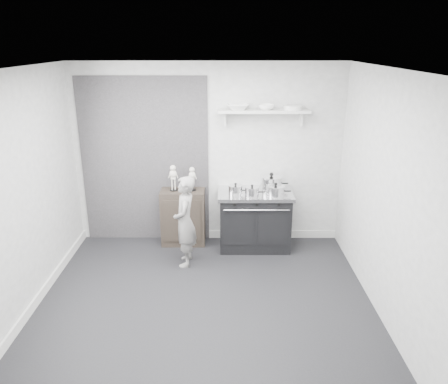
# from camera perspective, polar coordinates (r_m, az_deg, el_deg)

# --- Properties ---
(ground) EXTENTS (4.00, 4.00, 0.00)m
(ground) POSITION_cam_1_polar(r_m,az_deg,el_deg) (5.43, -2.55, -13.95)
(ground) COLOR black
(ground) RESTS_ON ground
(room_shell) EXTENTS (4.02, 3.62, 2.71)m
(room_shell) POSITION_cam_1_polar(r_m,az_deg,el_deg) (4.88, -3.80, 3.39)
(room_shell) COLOR #A2A2A0
(room_shell) RESTS_ON ground
(wall_shelf) EXTENTS (1.30, 0.26, 0.24)m
(wall_shelf) POSITION_cam_1_polar(r_m,az_deg,el_deg) (6.32, 5.21, 10.39)
(wall_shelf) COLOR silver
(wall_shelf) RESTS_ON room_shell
(stove) EXTENTS (1.09, 0.68, 0.87)m
(stove) POSITION_cam_1_polar(r_m,az_deg,el_deg) (6.54, 4.01, -3.59)
(stove) COLOR black
(stove) RESTS_ON ground
(side_cabinet) EXTENTS (0.66, 0.38, 0.85)m
(side_cabinet) POSITION_cam_1_polar(r_m,az_deg,el_deg) (6.68, -5.34, -3.24)
(side_cabinet) COLOR black
(side_cabinet) RESTS_ON ground
(child) EXTENTS (0.31, 0.47, 1.27)m
(child) POSITION_cam_1_polar(r_m,az_deg,el_deg) (5.97, -5.12, -3.86)
(child) COLOR gray
(child) RESTS_ON ground
(pot_front_left) EXTENTS (0.29, 0.21, 0.18)m
(pot_front_left) POSITION_cam_1_polar(r_m,az_deg,el_deg) (6.25, 1.51, 0.30)
(pot_front_left) COLOR silver
(pot_front_left) RESTS_ON stove
(pot_back_right) EXTENTS (0.42, 0.33, 0.26)m
(pot_back_right) POSITION_cam_1_polar(r_m,az_deg,el_deg) (6.48, 6.18, 1.20)
(pot_back_right) COLOR silver
(pot_back_right) RESTS_ON stove
(pot_front_right) EXTENTS (0.35, 0.26, 0.20)m
(pot_front_right) POSITION_cam_1_polar(r_m,az_deg,el_deg) (6.24, 6.75, 0.19)
(pot_front_right) COLOR silver
(pot_front_right) RESTS_ON stove
(pot_front_center) EXTENTS (0.29, 0.20, 0.18)m
(pot_front_center) POSITION_cam_1_polar(r_m,az_deg,el_deg) (6.19, 3.67, 0.07)
(pot_front_center) COLOR silver
(pot_front_center) RESTS_ON stove
(skeleton_full) EXTENTS (0.13, 0.08, 0.45)m
(skeleton_full) POSITION_cam_1_polar(r_m,az_deg,el_deg) (6.48, -6.66, 2.10)
(skeleton_full) COLOR beige
(skeleton_full) RESTS_ON side_cabinet
(skeleton_torso) EXTENTS (0.12, 0.07, 0.41)m
(skeleton_torso) POSITION_cam_1_polar(r_m,az_deg,el_deg) (6.46, -4.18, 1.96)
(skeleton_torso) COLOR beige
(skeleton_torso) RESTS_ON side_cabinet
(bowl_large) EXTENTS (0.33, 0.33, 0.08)m
(bowl_large) POSITION_cam_1_polar(r_m,az_deg,el_deg) (6.28, 1.82, 11.06)
(bowl_large) COLOR white
(bowl_large) RESTS_ON wall_shelf
(bowl_small) EXTENTS (0.23, 0.23, 0.07)m
(bowl_small) POSITION_cam_1_polar(r_m,az_deg,el_deg) (6.30, 5.52, 10.99)
(bowl_small) COLOR white
(bowl_small) RESTS_ON wall_shelf
(plate_stack) EXTENTS (0.26, 0.26, 0.06)m
(plate_stack) POSITION_cam_1_polar(r_m,az_deg,el_deg) (6.35, 9.00, 10.84)
(plate_stack) COLOR silver
(plate_stack) RESTS_ON wall_shelf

